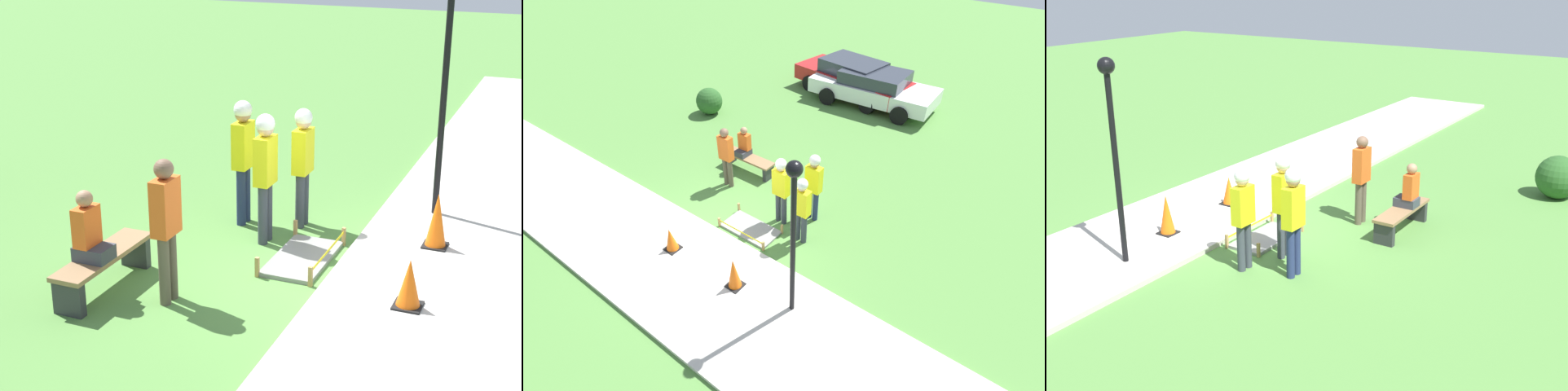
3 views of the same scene
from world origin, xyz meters
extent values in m
plane|color=#51843D|center=(0.00, 0.00, 0.00)|extent=(60.00, 60.00, 0.00)
cube|color=#BCB7AD|center=(0.00, -1.47, 0.05)|extent=(28.00, 2.95, 0.10)
cube|color=gray|center=(0.36, 0.54, 0.03)|extent=(1.44, 0.74, 0.06)
cube|color=tan|center=(-0.35, 0.17, 0.14)|extent=(0.05, 0.05, 0.27)
cube|color=tan|center=(1.08, 0.17, 0.14)|extent=(0.05, 0.05, 0.27)
cube|color=tan|center=(-0.35, 0.90, 0.14)|extent=(0.05, 0.05, 0.27)
cube|color=tan|center=(1.08, 0.90, 0.14)|extent=(0.05, 0.05, 0.27)
cube|color=yellow|center=(0.36, 0.17, 0.21)|extent=(1.44, 0.00, 0.04)
cube|color=black|center=(-0.60, -1.15, 0.11)|extent=(0.34, 0.34, 0.02)
cone|color=orange|center=(-0.60, -1.15, 0.42)|extent=(0.29, 0.29, 0.59)
cube|color=black|center=(1.33, -1.09, 0.11)|extent=(0.34, 0.34, 0.02)
cone|color=orange|center=(1.33, -1.09, 0.50)|extent=(0.29, 0.29, 0.76)
cube|color=#2D2D33|center=(-2.18, 2.55, 0.21)|extent=(0.12, 0.40, 0.43)
cube|color=#2D2D33|center=(-0.67, 2.55, 0.21)|extent=(0.12, 0.40, 0.43)
cube|color=olive|center=(-1.42, 2.55, 0.46)|extent=(1.71, 0.44, 0.06)
cube|color=#383D47|center=(-1.61, 2.55, 0.58)|extent=(0.34, 0.44, 0.18)
cube|color=#E55B1E|center=(-1.61, 2.63, 0.92)|extent=(0.36, 0.20, 0.50)
sphere|color=#A37A5B|center=(-1.61, 2.63, 1.27)|extent=(0.21, 0.21, 0.21)
cylinder|color=#383D47|center=(0.69, 1.26, 0.44)|extent=(0.14, 0.14, 0.88)
cylinder|color=#383D47|center=(0.87, 1.26, 0.44)|extent=(0.14, 0.14, 0.88)
cube|color=yellow|center=(0.78, 1.26, 1.23)|extent=(0.40, 0.22, 0.70)
sphere|color=tan|center=(0.78, 1.26, 1.70)|extent=(0.24, 0.24, 0.24)
sphere|color=white|center=(0.78, 1.26, 1.77)|extent=(0.28, 0.28, 0.28)
cylinder|color=navy|center=(1.25, 1.85, 0.45)|extent=(0.14, 0.14, 0.89)
cylinder|color=navy|center=(1.43, 1.85, 0.45)|extent=(0.14, 0.14, 0.89)
cube|color=yellow|center=(1.34, 1.85, 1.24)|extent=(0.40, 0.22, 0.71)
sphere|color=#A37A5B|center=(1.34, 1.85, 1.72)|extent=(0.24, 0.24, 0.24)
sphere|color=white|center=(1.34, 1.85, 1.78)|extent=(0.28, 0.28, 0.28)
cylinder|color=#383D47|center=(1.50, 0.99, 0.42)|extent=(0.14, 0.14, 0.85)
cylinder|color=#383D47|center=(1.68, 0.99, 0.42)|extent=(0.14, 0.14, 0.85)
cube|color=yellow|center=(1.59, 0.99, 1.18)|extent=(0.40, 0.22, 0.67)
sphere|color=tan|center=(1.59, 0.99, 1.63)|extent=(0.23, 0.23, 0.23)
sphere|color=white|center=(1.59, 0.99, 1.70)|extent=(0.26, 0.26, 0.26)
cylinder|color=brown|center=(-1.49, 1.64, 0.44)|extent=(0.14, 0.14, 0.89)
cylinder|color=brown|center=(-1.31, 1.64, 0.44)|extent=(0.14, 0.14, 0.89)
cube|color=#E55B1E|center=(-1.40, 1.64, 1.24)|extent=(0.40, 0.22, 0.70)
sphere|color=brown|center=(-1.40, 1.64, 1.71)|extent=(0.24, 0.24, 0.24)
cylinder|color=black|center=(2.64, -0.83, 1.75)|extent=(0.10, 0.10, 3.30)
camera|label=1|loc=(-9.12, -2.83, 4.56)|focal=55.00mm
camera|label=2|loc=(5.62, -5.06, 6.97)|focal=28.00mm
camera|label=3|loc=(9.65, 7.52, 5.01)|focal=45.00mm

